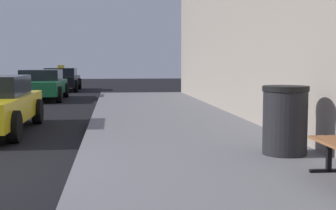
# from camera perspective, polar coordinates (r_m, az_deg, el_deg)

# --- Properties ---
(sidewalk) EXTENTS (4.00, 32.00, 0.15)m
(sidewalk) POSITION_cam_1_polar(r_m,az_deg,el_deg) (6.65, 5.97, -7.81)
(sidewalk) COLOR slate
(sidewalk) RESTS_ON ground_plane
(trash_bin) EXTENTS (0.71, 0.71, 1.06)m
(trash_bin) POSITION_cam_1_polar(r_m,az_deg,el_deg) (7.44, 14.06, -1.79)
(trash_bin) COLOR black
(trash_bin) RESTS_ON sidewalk
(car_green) EXTENTS (2.00, 4.36, 1.27)m
(car_green) POSITION_cam_1_polar(r_m,az_deg,el_deg) (20.43, -15.20, 2.41)
(car_green) COLOR #196638
(car_green) RESTS_ON ground_plane
(car_black) EXTENTS (2.06, 4.57, 1.43)m
(car_black) POSITION_cam_1_polar(r_m,az_deg,el_deg) (27.00, -12.92, 3.10)
(car_black) COLOR black
(car_black) RESTS_ON ground_plane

